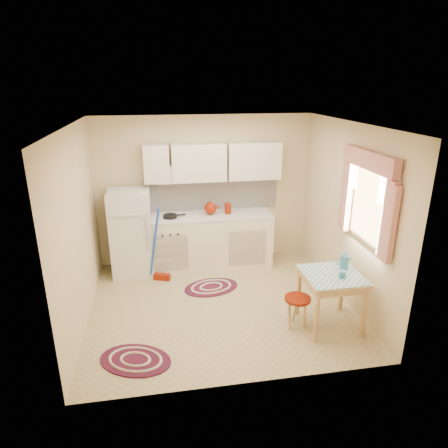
{
  "coord_description": "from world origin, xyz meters",
  "views": [
    {
      "loc": [
        -0.79,
        -4.9,
        3.0
      ],
      "look_at": [
        0.1,
        0.25,
        1.12
      ],
      "focal_mm": 32.0,
      "sensor_mm": 36.0,
      "label": 1
    }
  ],
  "objects_px": {
    "stool": "(297,312)",
    "fridge": "(131,233)",
    "base_cabinets": "(204,242)",
    "table": "(330,300)"
  },
  "relations": [
    {
      "from": "table",
      "to": "base_cabinets",
      "type": "bearing_deg",
      "value": 123.95
    },
    {
      "from": "table",
      "to": "stool",
      "type": "height_order",
      "value": "table"
    },
    {
      "from": "base_cabinets",
      "to": "table",
      "type": "bearing_deg",
      "value": -56.05
    },
    {
      "from": "base_cabinets",
      "to": "table",
      "type": "height_order",
      "value": "base_cabinets"
    },
    {
      "from": "base_cabinets",
      "to": "stool",
      "type": "relative_size",
      "value": 5.36
    },
    {
      "from": "fridge",
      "to": "table",
      "type": "xyz_separation_m",
      "value": [
        2.55,
        -1.98,
        -0.34
      ]
    },
    {
      "from": "stool",
      "to": "fridge",
      "type": "bearing_deg",
      "value": 137.5
    },
    {
      "from": "base_cabinets",
      "to": "table",
      "type": "xyz_separation_m",
      "value": [
        1.37,
        -2.03,
        -0.08
      ]
    },
    {
      "from": "fridge",
      "to": "base_cabinets",
      "type": "bearing_deg",
      "value": 2.43
    },
    {
      "from": "stool",
      "to": "base_cabinets",
      "type": "bearing_deg",
      "value": 115.29
    }
  ]
}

